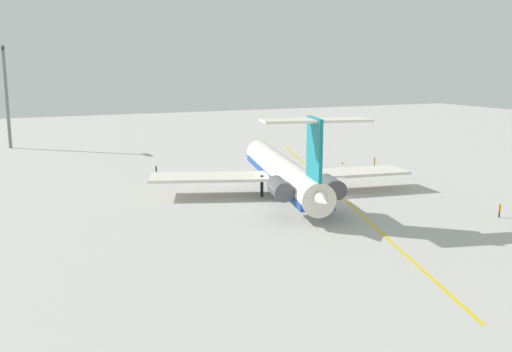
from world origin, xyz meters
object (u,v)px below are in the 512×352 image
Objects in this scene: safety_cone_nose at (342,162)px; light_mast at (6,92)px; ground_crew_near_tail at (374,161)px; ground_crew_portside at (156,169)px; main_jetliner at (284,172)px; ground_crew_near_nose at (500,208)px.

light_mast is at bearing 49.50° from safety_cone_nose.
light_mast is at bearing 15.09° from ground_crew_near_tail.
ground_crew_portside is 3.12× the size of safety_cone_nose.
main_jetliner is at bearing 131.41° from safety_cone_nose.
light_mast reaches higher than ground_crew_near_nose.
ground_crew_near_nose and ground_crew_portside have the same top height.
light_mast is (43.54, 20.63, 10.82)m from ground_crew_portside.
ground_crew_portside is (21.34, 12.41, -2.21)m from main_jetliner.
ground_crew_near_nose is at bearing -125.18° from main_jetliner.
main_jetliner is 1.91× the size of light_mast.
ground_crew_near_tail is 77.94m from light_mast.
ground_crew_portside is 33.64m from safety_cone_nose.
ground_crew_near_tail is 37.41m from ground_crew_portside.
ground_crew_near_tail is (12.91, -24.04, -2.16)m from main_jetliner.
ground_crew_near_nose is 100.27m from light_mast.
ground_crew_portside is 0.08× the size of light_mast.
main_jetliner reaches higher than ground_crew_portside.
ground_crew_near_nose is 3.12× the size of safety_cone_nose.
light_mast is at bearing -41.43° from ground_crew_portside.
light_mast reaches higher than ground_crew_near_tail.
main_jetliner is 22.82× the size of ground_crew_near_tail.
main_jetliner is at bearing 85.63° from ground_crew_near_tail.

